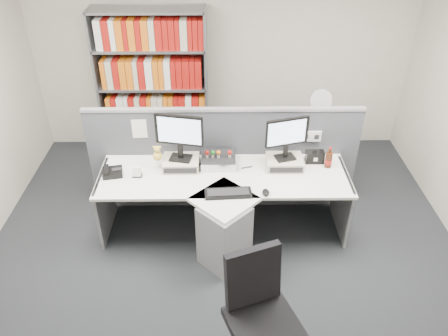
{
  "coord_description": "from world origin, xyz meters",
  "views": [
    {
      "loc": [
        -0.04,
        -2.99,
        3.36
      ],
      "look_at": [
        0.0,
        0.65,
        0.92
      ],
      "focal_mm": 35.86,
      "sensor_mm": 36.0,
      "label": 1
    }
  ],
  "objects_px": {
    "desk_calendar": "(137,172)",
    "desk": "(224,208)",
    "cola_bottle": "(329,160)",
    "office_chair": "(260,313)",
    "desk_fan": "(321,102)",
    "desktop_pc": "(218,160)",
    "shelving_unit": "(154,89)",
    "filing_cabinet": "(315,146)",
    "speaker": "(315,157)",
    "keyboard": "(228,193)",
    "mouse": "(266,192)",
    "monitor_right": "(287,135)",
    "monitor_left": "(179,134)",
    "desk_phone": "(112,172)"
  },
  "relations": [
    {
      "from": "desk_phone",
      "to": "office_chair",
      "type": "height_order",
      "value": "office_chair"
    },
    {
      "from": "cola_bottle",
      "to": "desk_calendar",
      "type": "bearing_deg",
      "value": -175.51
    },
    {
      "from": "desk_calendar",
      "to": "cola_bottle",
      "type": "height_order",
      "value": "cola_bottle"
    },
    {
      "from": "desk_phone",
      "to": "cola_bottle",
      "type": "distance_m",
      "value": 2.27
    },
    {
      "from": "speaker",
      "to": "desktop_pc",
      "type": "bearing_deg",
      "value": -178.29
    },
    {
      "from": "keyboard",
      "to": "desk_fan",
      "type": "bearing_deg",
      "value": 52.39
    },
    {
      "from": "speaker",
      "to": "office_chair",
      "type": "relative_size",
      "value": 0.18
    },
    {
      "from": "keyboard",
      "to": "cola_bottle",
      "type": "relative_size",
      "value": 1.95
    },
    {
      "from": "mouse",
      "to": "desk_calendar",
      "type": "bearing_deg",
      "value": 166.31
    },
    {
      "from": "monitor_left",
      "to": "monitor_right",
      "type": "height_order",
      "value": "monitor_left"
    },
    {
      "from": "desktop_pc",
      "to": "desk_fan",
      "type": "xyz_separation_m",
      "value": [
        1.26,
        0.97,
        0.22
      ]
    },
    {
      "from": "desktop_pc",
      "to": "shelving_unit",
      "type": "height_order",
      "value": "shelving_unit"
    },
    {
      "from": "monitor_left",
      "to": "desk_phone",
      "type": "bearing_deg",
      "value": -168.68
    },
    {
      "from": "desk_calendar",
      "to": "office_chair",
      "type": "distance_m",
      "value": 1.98
    },
    {
      "from": "desk",
      "to": "desktop_pc",
      "type": "relative_size",
      "value": 7.19
    },
    {
      "from": "desk",
      "to": "office_chair",
      "type": "distance_m",
      "value": 1.42
    },
    {
      "from": "shelving_unit",
      "to": "office_chair",
      "type": "xyz_separation_m",
      "value": [
        1.15,
        -3.24,
        -0.41
      ]
    },
    {
      "from": "mouse",
      "to": "desk_phone",
      "type": "relative_size",
      "value": 0.48
    },
    {
      "from": "desk",
      "to": "monitor_right",
      "type": "distance_m",
      "value": 0.99
    },
    {
      "from": "shelving_unit",
      "to": "filing_cabinet",
      "type": "height_order",
      "value": "shelving_unit"
    },
    {
      "from": "desk_fan",
      "to": "office_chair",
      "type": "bearing_deg",
      "value": -108.71
    },
    {
      "from": "cola_bottle",
      "to": "keyboard",
      "type": "bearing_deg",
      "value": -156.14
    },
    {
      "from": "mouse",
      "to": "desk_calendar",
      "type": "xyz_separation_m",
      "value": [
        -1.3,
        0.32,
        0.03
      ]
    },
    {
      "from": "desk",
      "to": "desk_fan",
      "type": "relative_size",
      "value": 5.73
    },
    {
      "from": "desk_calendar",
      "to": "desk_fan",
      "type": "height_order",
      "value": "desk_fan"
    },
    {
      "from": "mouse",
      "to": "cola_bottle",
      "type": "distance_m",
      "value": 0.85
    },
    {
      "from": "monitor_right",
      "to": "mouse",
      "type": "distance_m",
      "value": 0.65
    },
    {
      "from": "desk",
      "to": "office_chair",
      "type": "xyz_separation_m",
      "value": [
        0.25,
        -1.39,
        0.11
      ]
    },
    {
      "from": "desk",
      "to": "speaker",
      "type": "bearing_deg",
      "value": 25.29
    },
    {
      "from": "mouse",
      "to": "keyboard",
      "type": "bearing_deg",
      "value": 179.98
    },
    {
      "from": "monitor_left",
      "to": "desk_phone",
      "type": "distance_m",
      "value": 0.81
    },
    {
      "from": "monitor_left",
      "to": "desk_calendar",
      "type": "xyz_separation_m",
      "value": [
        -0.44,
        -0.18,
        -0.35
      ]
    },
    {
      "from": "desk_calendar",
      "to": "desk",
      "type": "bearing_deg",
      "value": -13.12
    },
    {
      "from": "desktop_pc",
      "to": "shelving_unit",
      "type": "distance_m",
      "value": 1.66
    },
    {
      "from": "desktop_pc",
      "to": "desk_fan",
      "type": "height_order",
      "value": "desk_fan"
    },
    {
      "from": "monitor_left",
      "to": "shelving_unit",
      "type": "bearing_deg",
      "value": 107.01
    },
    {
      "from": "monitor_right",
      "to": "cola_bottle",
      "type": "relative_size",
      "value": 1.96
    },
    {
      "from": "keyboard",
      "to": "mouse",
      "type": "bearing_deg",
      "value": -0.02
    },
    {
      "from": "desktop_pc",
      "to": "keyboard",
      "type": "xyz_separation_m",
      "value": [
        0.09,
        -0.54,
        -0.03
      ]
    },
    {
      "from": "monitor_left",
      "to": "mouse",
      "type": "height_order",
      "value": "monitor_left"
    },
    {
      "from": "desk_calendar",
      "to": "filing_cabinet",
      "type": "bearing_deg",
      "value": 29.65
    },
    {
      "from": "mouse",
      "to": "filing_cabinet",
      "type": "relative_size",
      "value": 0.16
    },
    {
      "from": "keyboard",
      "to": "office_chair",
      "type": "xyz_separation_m",
      "value": [
        0.22,
        -1.28,
        -0.17
      ]
    },
    {
      "from": "mouse",
      "to": "filing_cabinet",
      "type": "xyz_separation_m",
      "value": [
        0.79,
        1.51,
        -0.39
      ]
    },
    {
      "from": "mouse",
      "to": "cola_bottle",
      "type": "xyz_separation_m",
      "value": [
        0.7,
        0.47,
        0.07
      ]
    },
    {
      "from": "desk_phone",
      "to": "desk",
      "type": "bearing_deg",
      "value": -11.82
    },
    {
      "from": "keyboard",
      "to": "desk_calendar",
      "type": "distance_m",
      "value": 0.98
    },
    {
      "from": "desk",
      "to": "office_chair",
      "type": "bearing_deg",
      "value": -79.65
    },
    {
      "from": "desktop_pc",
      "to": "mouse",
      "type": "relative_size",
      "value": 3.27
    },
    {
      "from": "speaker",
      "to": "shelving_unit",
      "type": "xyz_separation_m",
      "value": [
        -1.88,
        1.38,
        0.19
      ]
    }
  ]
}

